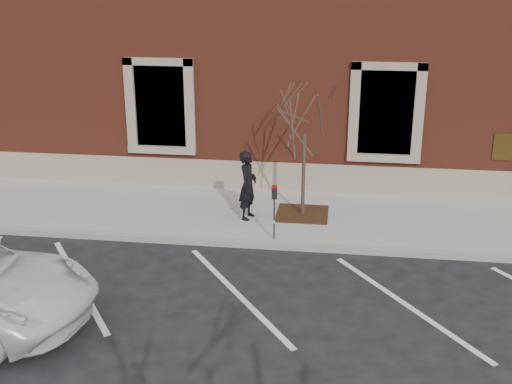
# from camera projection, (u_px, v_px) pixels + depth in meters

# --- Properties ---
(ground) EXTENTS (120.00, 120.00, 0.00)m
(ground) POSITION_uv_depth(u_px,v_px,m) (252.00, 247.00, 14.45)
(ground) COLOR #28282B
(ground) RESTS_ON ground
(sidewalk_near) EXTENTS (40.00, 3.50, 0.15)m
(sidewalk_near) POSITION_uv_depth(u_px,v_px,m) (262.00, 215.00, 16.06)
(sidewalk_near) COLOR #B5B3AA
(sidewalk_near) RESTS_ON ground
(curb_near) EXTENTS (40.00, 0.12, 0.15)m
(curb_near) POSITION_uv_depth(u_px,v_px,m) (252.00, 245.00, 14.38)
(curb_near) COLOR #9E9E99
(curb_near) RESTS_ON ground
(parking_stripes) EXTENTS (28.00, 4.40, 0.01)m
(parking_stripes) POSITION_uv_depth(u_px,v_px,m) (237.00, 293.00, 12.39)
(parking_stripes) COLOR silver
(parking_stripes) RESTS_ON ground
(building_civic) EXTENTS (40.00, 8.62, 8.00)m
(building_civic) POSITION_uv_depth(u_px,v_px,m) (286.00, 32.00, 20.35)
(building_civic) COLOR maroon
(building_civic) RESTS_ON ground
(man) EXTENTS (0.53, 0.69, 1.69)m
(man) POSITION_uv_depth(u_px,v_px,m) (248.00, 185.00, 15.42)
(man) COLOR black
(man) RESTS_ON sidewalk_near
(parking_meter) EXTENTS (0.12, 0.09, 1.29)m
(parking_meter) POSITION_uv_depth(u_px,v_px,m) (274.00, 202.00, 14.16)
(parking_meter) COLOR #595B60
(parking_meter) RESTS_ON sidewalk_near
(tree_grate) EXTENTS (1.27, 1.27, 0.03)m
(tree_grate) POSITION_uv_depth(u_px,v_px,m) (302.00, 214.00, 15.92)
(tree_grate) COLOR #462616
(tree_grate) RESTS_ON sidewalk_near
(sapling) EXTENTS (2.24, 2.24, 3.73)m
(sapling) POSITION_uv_depth(u_px,v_px,m) (305.00, 111.00, 15.06)
(sapling) COLOR #423428
(sapling) RESTS_ON sidewalk_near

